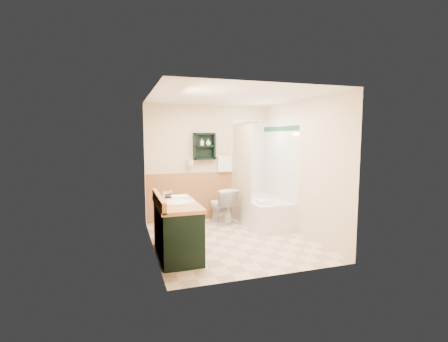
# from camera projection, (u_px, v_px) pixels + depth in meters

# --- Properties ---
(floor) EXTENTS (3.00, 3.00, 0.00)m
(floor) POSITION_uv_depth(u_px,v_px,m) (231.00, 240.00, 5.52)
(floor) COLOR beige
(floor) RESTS_ON ground
(back_wall) EXTENTS (2.60, 0.04, 2.40)m
(back_wall) POSITION_uv_depth(u_px,v_px,m) (208.00, 163.00, 6.82)
(back_wall) COLOR #FDF2C6
(back_wall) RESTS_ON ground
(left_wall) EXTENTS (0.04, 3.00, 2.40)m
(left_wall) POSITION_uv_depth(u_px,v_px,m) (151.00, 173.00, 4.98)
(left_wall) COLOR #FDF2C6
(left_wall) RESTS_ON ground
(right_wall) EXTENTS (0.04, 3.00, 2.40)m
(right_wall) POSITION_uv_depth(u_px,v_px,m) (301.00, 167.00, 5.79)
(right_wall) COLOR #FDF2C6
(right_wall) RESTS_ON ground
(ceiling) EXTENTS (2.60, 3.00, 0.04)m
(ceiling) POSITION_uv_depth(u_px,v_px,m) (232.00, 95.00, 5.25)
(ceiling) COLOR white
(ceiling) RESTS_ON back_wall
(wainscot_left) EXTENTS (2.98, 2.98, 1.00)m
(wainscot_left) POSITION_uv_depth(u_px,v_px,m) (154.00, 217.00, 5.07)
(wainscot_left) COLOR tan
(wainscot_left) RESTS_ON left_wall
(wainscot_back) EXTENTS (2.58, 2.58, 1.00)m
(wainscot_back) POSITION_uv_depth(u_px,v_px,m) (208.00, 196.00, 6.87)
(wainscot_back) COLOR tan
(wainscot_back) RESTS_ON back_wall
(mirror_frame) EXTENTS (1.30, 1.30, 1.00)m
(mirror_frame) POSITION_uv_depth(u_px,v_px,m) (157.00, 155.00, 4.44)
(mirror_frame) COLOR #9C5D33
(mirror_frame) RESTS_ON left_wall
(mirror_glass) EXTENTS (1.20, 1.20, 0.90)m
(mirror_glass) POSITION_uv_depth(u_px,v_px,m) (158.00, 155.00, 4.45)
(mirror_glass) COLOR white
(mirror_glass) RESTS_ON left_wall
(tile_right) EXTENTS (1.50, 1.50, 2.10)m
(tile_right) POSITION_uv_depth(u_px,v_px,m) (279.00, 171.00, 6.50)
(tile_right) COLOR white
(tile_right) RESTS_ON right_wall
(tile_back) EXTENTS (0.95, 0.95, 2.10)m
(tile_back) POSITION_uv_depth(u_px,v_px,m) (253.00, 168.00, 7.11)
(tile_back) COLOR white
(tile_back) RESTS_ON back_wall
(tile_accent) EXTENTS (1.50, 1.50, 0.10)m
(tile_accent) POSITION_uv_depth(u_px,v_px,m) (280.00, 129.00, 6.41)
(tile_accent) COLOR #144729
(tile_accent) RESTS_ON right_wall
(wall_shelf) EXTENTS (0.45, 0.15, 0.55)m
(wall_shelf) POSITION_uv_depth(u_px,v_px,m) (204.00, 146.00, 6.65)
(wall_shelf) COLOR black
(wall_shelf) RESTS_ON back_wall
(hair_dryer) EXTENTS (0.10, 0.24, 0.18)m
(hair_dryer) POSITION_uv_depth(u_px,v_px,m) (190.00, 163.00, 6.62)
(hair_dryer) COLOR silver
(hair_dryer) RESTS_ON back_wall
(towel_bar) EXTENTS (0.40, 0.06, 0.40)m
(towel_bar) POSITION_uv_depth(u_px,v_px,m) (224.00, 155.00, 6.85)
(towel_bar) COLOR white
(towel_bar) RESTS_ON back_wall
(curtain_rod) EXTENTS (0.03, 1.60, 0.03)m
(curtain_rod) POSITION_uv_depth(u_px,v_px,m) (245.00, 123.00, 6.17)
(curtain_rod) COLOR silver
(curtain_rod) RESTS_ON back_wall
(shower_curtain) EXTENTS (1.05, 1.05, 1.70)m
(shower_curtain) POSITION_uv_depth(u_px,v_px,m) (241.00, 167.00, 6.43)
(shower_curtain) COLOR beige
(shower_curtain) RESTS_ON curtain_rod
(vanity) EXTENTS (0.59, 1.25, 0.79)m
(vanity) POSITION_uv_depth(u_px,v_px,m) (177.00, 229.00, 4.78)
(vanity) COLOR black
(vanity) RESTS_ON ground
(bathtub) EXTENTS (0.78, 1.50, 0.52)m
(bathtub) POSITION_uv_depth(u_px,v_px,m) (262.00, 211.00, 6.52)
(bathtub) COLOR white
(bathtub) RESTS_ON ground
(toilet) EXTENTS (0.55, 0.80, 0.71)m
(toilet) POSITION_uv_depth(u_px,v_px,m) (221.00, 206.00, 6.57)
(toilet) COLOR white
(toilet) RESTS_ON ground
(counter_towel) EXTENTS (0.25, 0.20, 0.04)m
(counter_towel) POSITION_uv_depth(u_px,v_px,m) (180.00, 197.00, 5.05)
(counter_towel) COLOR white
(counter_towel) RESTS_ON vanity
(vanity_book) EXTENTS (0.18, 0.05, 0.24)m
(vanity_book) POSITION_uv_depth(u_px,v_px,m) (161.00, 190.00, 5.12)
(vanity_book) COLOR black
(vanity_book) RESTS_ON vanity
(tub_towel) EXTENTS (0.23, 0.19, 0.07)m
(tub_towel) POSITION_uv_depth(u_px,v_px,m) (263.00, 202.00, 5.96)
(tub_towel) COLOR white
(tub_towel) RESTS_ON bathtub
(soap_bottle_a) EXTENTS (0.09, 0.15, 0.07)m
(soap_bottle_a) POSITION_uv_depth(u_px,v_px,m) (202.00, 144.00, 6.62)
(soap_bottle_a) COLOR white
(soap_bottle_a) RESTS_ON wall_shelf
(soap_bottle_b) EXTENTS (0.13, 0.15, 0.10)m
(soap_bottle_b) POSITION_uv_depth(u_px,v_px,m) (208.00, 143.00, 6.66)
(soap_bottle_b) COLOR white
(soap_bottle_b) RESTS_ON wall_shelf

